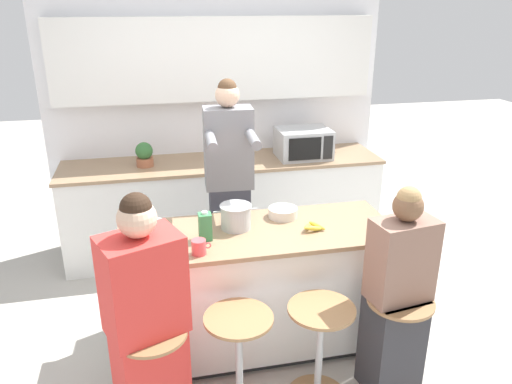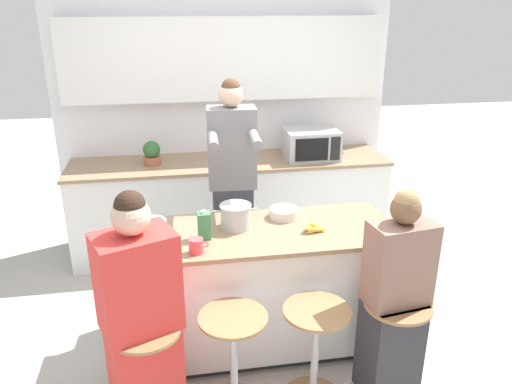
# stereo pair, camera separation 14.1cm
# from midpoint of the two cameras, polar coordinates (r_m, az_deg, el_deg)

# --- Properties ---
(ground_plane) EXTENTS (16.00, 16.00, 0.00)m
(ground_plane) POSITION_cam_midpoint_polar(r_m,az_deg,el_deg) (3.80, -0.87, -16.83)
(ground_plane) COLOR #B2ADA3
(wall_back) EXTENTS (3.23, 0.22, 2.70)m
(wall_back) POSITION_cam_midpoint_polar(r_m,az_deg,el_deg) (4.89, -5.39, 11.67)
(wall_back) COLOR white
(wall_back) RESTS_ON ground_plane
(back_counter) EXTENTS (3.00, 0.67, 0.92)m
(back_counter) POSITION_cam_midpoint_polar(r_m,az_deg,el_deg) (4.88, -4.48, -1.58)
(back_counter) COLOR white
(back_counter) RESTS_ON ground_plane
(kitchen_island) EXTENTS (1.84, 0.70, 0.90)m
(kitchen_island) POSITION_cam_midpoint_polar(r_m,az_deg,el_deg) (3.54, -0.91, -10.98)
(kitchen_island) COLOR black
(kitchen_island) RESTS_ON ground_plane
(bar_stool_leftmost) EXTENTS (0.40, 0.40, 0.66)m
(bar_stool_leftmost) POSITION_cam_midpoint_polar(r_m,az_deg,el_deg) (3.04, -12.93, -19.62)
(bar_stool_leftmost) COLOR #997047
(bar_stool_leftmost) RESTS_ON ground_plane
(bar_stool_center_left) EXTENTS (0.40, 0.40, 0.66)m
(bar_stool_center_left) POSITION_cam_midpoint_polar(r_m,az_deg,el_deg) (3.08, -3.32, -18.37)
(bar_stool_center_left) COLOR #997047
(bar_stool_center_left) RESTS_ON ground_plane
(bar_stool_center_right) EXTENTS (0.40, 0.40, 0.66)m
(bar_stool_center_right) POSITION_cam_midpoint_polar(r_m,az_deg,el_deg) (3.16, 5.94, -17.28)
(bar_stool_center_right) COLOR #997047
(bar_stool_center_right) RESTS_ON ground_plane
(bar_stool_rightmost) EXTENTS (0.40, 0.40, 0.66)m
(bar_stool_rightmost) POSITION_cam_midpoint_polar(r_m,az_deg,el_deg) (3.31, 14.50, -15.96)
(bar_stool_rightmost) COLOR #997047
(bar_stool_rightmost) RESTS_ON ground_plane
(person_cooking) EXTENTS (0.39, 0.58, 1.82)m
(person_cooking) POSITION_cam_midpoint_polar(r_m,az_deg,el_deg) (3.88, -4.09, -0.58)
(person_cooking) COLOR #383842
(person_cooking) RESTS_ON ground_plane
(person_wrapped_blanket) EXTENTS (0.48, 0.42, 1.46)m
(person_wrapped_blanket) POSITION_cam_midpoint_polar(r_m,az_deg,el_deg) (2.87, -13.80, -14.47)
(person_wrapped_blanket) COLOR red
(person_wrapped_blanket) RESTS_ON ground_plane
(person_seated_near) EXTENTS (0.40, 0.31, 1.38)m
(person_seated_near) POSITION_cam_midpoint_polar(r_m,az_deg,el_deg) (3.19, 14.53, -12.12)
(person_seated_near) COLOR #333338
(person_seated_near) RESTS_ON ground_plane
(cooking_pot) EXTENTS (0.30, 0.21, 0.17)m
(cooking_pot) POSITION_cam_midpoint_polar(r_m,az_deg,el_deg) (3.33, -3.54, -2.84)
(cooking_pot) COLOR #B7BABC
(cooking_pot) RESTS_ON kitchen_island
(fruit_bowl) EXTENTS (0.20, 0.20, 0.07)m
(fruit_bowl) POSITION_cam_midpoint_polar(r_m,az_deg,el_deg) (3.52, 1.94, -2.36)
(fruit_bowl) COLOR silver
(fruit_bowl) RESTS_ON kitchen_island
(mixing_bowl_steel) EXTENTS (0.23, 0.23, 0.07)m
(mixing_bowl_steel) POSITION_cam_midpoint_polar(r_m,az_deg,el_deg) (3.36, -13.28, -4.10)
(mixing_bowl_steel) COLOR silver
(mixing_bowl_steel) RESTS_ON kitchen_island
(coffee_cup_near) EXTENTS (0.12, 0.09, 0.09)m
(coffee_cup_near) POSITION_cam_midpoint_polar(r_m,az_deg,el_deg) (3.04, -7.87, -6.27)
(coffee_cup_near) COLOR #DB4C51
(coffee_cup_near) RESTS_ON kitchen_island
(banana_bunch) EXTENTS (0.17, 0.12, 0.06)m
(banana_bunch) POSITION_cam_midpoint_polar(r_m,az_deg,el_deg) (3.33, 5.33, -4.00)
(banana_bunch) COLOR yellow
(banana_bunch) RESTS_ON kitchen_island
(juice_carton) EXTENTS (0.08, 0.08, 0.19)m
(juice_carton) POSITION_cam_midpoint_polar(r_m,az_deg,el_deg) (3.20, -7.09, -3.92)
(juice_carton) COLOR #38844C
(juice_carton) RESTS_ON kitchen_island
(microwave) EXTENTS (0.50, 0.40, 0.28)m
(microwave) POSITION_cam_midpoint_polar(r_m,az_deg,el_deg) (4.80, 4.58, 5.58)
(microwave) COLOR #B2B5B7
(microwave) RESTS_ON back_counter
(potted_plant) EXTENTS (0.16, 0.16, 0.22)m
(potted_plant) POSITION_cam_midpoint_polar(r_m,az_deg,el_deg) (4.65, -13.49, 4.19)
(potted_plant) COLOR #A86042
(potted_plant) RESTS_ON back_counter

